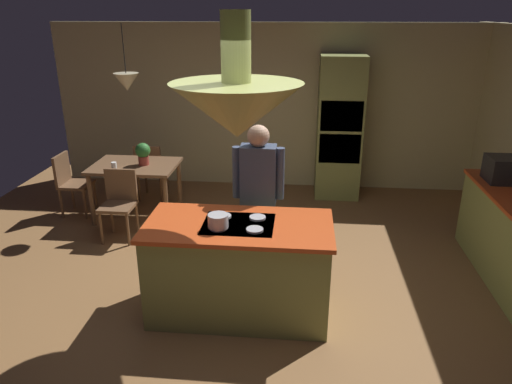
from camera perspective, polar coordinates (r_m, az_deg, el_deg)
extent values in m
plane|color=olive|center=(4.90, -1.66, -12.64)|extent=(8.16, 8.16, 0.00)
cube|color=beige|center=(7.65, 1.51, 10.13)|extent=(6.80, 0.10, 2.55)
cube|color=#8C934C|center=(4.50, -2.04, -9.37)|extent=(1.64, 0.80, 0.88)
cube|color=#D14C1E|center=(4.29, -2.12, -4.07)|extent=(1.70, 0.86, 0.04)
cube|color=black|center=(4.28, -2.12, -3.89)|extent=(0.64, 0.52, 0.01)
cylinder|color=#B2B2B7|center=(4.18, -4.54, -4.35)|extent=(0.15, 0.15, 0.02)
cylinder|color=#B2B2B7|center=(4.14, -0.16, -4.54)|extent=(0.15, 0.15, 0.02)
cylinder|color=#B2B2B7|center=(4.42, -3.96, -2.91)|extent=(0.15, 0.15, 0.02)
cylinder|color=#B2B2B7|center=(4.38, 0.18, -3.08)|extent=(0.15, 0.15, 0.02)
cube|color=#8C934C|center=(7.31, 9.97, 7.59)|extent=(0.66, 0.62, 2.12)
cube|color=black|center=(6.98, 10.24, 8.95)|extent=(0.60, 0.04, 0.44)
cube|color=black|center=(7.09, 10.00, 5.16)|extent=(0.60, 0.04, 0.44)
cube|color=brown|center=(6.65, -14.33, 3.05)|extent=(1.13, 0.83, 0.04)
cylinder|color=brown|center=(6.66, -19.14, -0.94)|extent=(0.06, 0.06, 0.72)
cylinder|color=brown|center=(6.31, -10.73, -1.31)|extent=(0.06, 0.06, 0.72)
cylinder|color=brown|center=(7.27, -16.92, 1.13)|extent=(0.06, 0.06, 0.72)
cylinder|color=brown|center=(6.95, -9.16, 0.89)|extent=(0.06, 0.06, 0.72)
cylinder|color=tan|center=(5.12, -0.75, -5.74)|extent=(0.14, 0.14, 0.82)
cylinder|color=tan|center=(5.11, 1.27, -5.82)|extent=(0.14, 0.14, 0.82)
cube|color=#3F4C66|center=(4.83, 0.28, 1.94)|extent=(0.36, 0.22, 0.63)
cylinder|color=#3F4C66|center=(4.85, -2.32, 2.37)|extent=(0.09, 0.09, 0.54)
cylinder|color=#3F4C66|center=(4.81, 2.89, 2.21)|extent=(0.09, 0.09, 0.54)
sphere|color=tan|center=(4.71, 0.28, 6.73)|extent=(0.22, 0.22, 0.22)
cone|color=#8C934C|center=(3.96, -2.32, 9.76)|extent=(1.10, 1.10, 0.45)
cylinder|color=#8C934C|center=(3.90, -2.43, 16.99)|extent=(0.24, 0.24, 0.55)
cone|color=beige|center=(6.41, -15.24, 12.61)|extent=(0.32, 0.32, 0.22)
cylinder|color=black|center=(6.37, -15.60, 16.25)|extent=(0.01, 0.01, 0.60)
cube|color=brown|center=(6.13, -16.25, -1.68)|extent=(0.40, 0.40, 0.04)
cube|color=brown|center=(6.21, -15.87, 0.83)|extent=(0.40, 0.04, 0.42)
cylinder|color=brown|center=(6.14, -18.08, -4.15)|extent=(0.04, 0.04, 0.43)
cylinder|color=brown|center=(6.01, -15.10, -4.35)|extent=(0.04, 0.04, 0.43)
cylinder|color=brown|center=(6.42, -16.93, -2.89)|extent=(0.04, 0.04, 0.43)
cylinder|color=brown|center=(6.30, -14.06, -3.05)|extent=(0.04, 0.04, 0.43)
cube|color=brown|center=(7.39, -12.32, 2.55)|extent=(0.40, 0.40, 0.04)
cube|color=brown|center=(7.16, -12.88, 3.77)|extent=(0.40, 0.04, 0.42)
cylinder|color=brown|center=(7.56, -10.59, 1.31)|extent=(0.04, 0.04, 0.43)
cylinder|color=brown|center=(7.66, -13.03, 1.39)|extent=(0.04, 0.04, 0.43)
cylinder|color=brown|center=(7.26, -11.30, 0.41)|extent=(0.04, 0.04, 0.43)
cylinder|color=brown|center=(7.36, -13.84, 0.50)|extent=(0.04, 0.04, 0.43)
cube|color=brown|center=(7.08, -20.73, 0.85)|extent=(0.40, 0.40, 0.04)
cube|color=brown|center=(7.10, -22.27, 2.56)|extent=(0.04, 0.40, 0.42)
cylinder|color=brown|center=(6.95, -19.83, -1.42)|extent=(0.04, 0.04, 0.43)
cylinder|color=brown|center=(7.23, -18.73, -0.40)|extent=(0.04, 0.04, 0.43)
cylinder|color=brown|center=(7.10, -22.31, -1.29)|extent=(0.04, 0.04, 0.43)
cylinder|color=brown|center=(7.38, -21.14, -0.30)|extent=(0.04, 0.04, 0.43)
cylinder|color=#99382D|center=(6.60, -13.32, 3.71)|extent=(0.14, 0.14, 0.12)
sphere|color=#2D722D|center=(6.56, -13.42, 4.88)|extent=(0.20, 0.20, 0.20)
cylinder|color=white|center=(6.52, -16.66, 3.06)|extent=(0.07, 0.07, 0.09)
cube|color=#232326|center=(5.98, 28.03, 2.39)|extent=(0.46, 0.36, 0.28)
cylinder|color=#B2B2B7|center=(4.15, -4.57, -3.47)|extent=(0.18, 0.18, 0.12)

